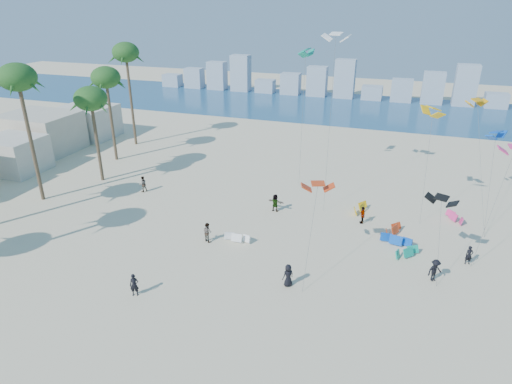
% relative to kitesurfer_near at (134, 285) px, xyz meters
% --- Properties ---
extents(ground, '(220.00, 220.00, 0.00)m').
position_rel_kitesurfer_near_xyz_m(ground, '(2.71, -4.26, -0.92)').
color(ground, beige).
rests_on(ground, ground).
extents(ocean, '(220.00, 220.00, 0.00)m').
position_rel_kitesurfer_near_xyz_m(ocean, '(2.71, 67.74, -0.92)').
color(ocean, navy).
rests_on(ocean, ground).
extents(kitesurfer_near, '(0.79, 0.68, 1.84)m').
position_rel_kitesurfer_near_xyz_m(kitesurfer_near, '(0.00, 0.00, 0.00)').
color(kitesurfer_near, black).
rests_on(kitesurfer_near, ground).
extents(kitesurfer_mid, '(1.13, 1.03, 1.87)m').
position_rel_kitesurfer_near_xyz_m(kitesurfer_mid, '(1.81, 9.24, 0.01)').
color(kitesurfer_mid, gray).
rests_on(kitesurfer_mid, ground).
extents(kitesurfers_far, '(35.35, 13.68, 1.93)m').
position_rel_kitesurfer_near_xyz_m(kitesurfers_far, '(9.70, 13.31, 0.02)').
color(kitesurfers_far, black).
rests_on(kitesurfers_far, ground).
extents(grounded_kites, '(21.65, 12.92, 0.91)m').
position_rel_kitesurfer_near_xyz_m(grounded_kites, '(16.64, 15.42, -0.50)').
color(grounded_kites, white).
rests_on(grounded_kites, ground).
extents(flying_kites, '(22.75, 24.20, 17.98)m').
position_rel_kitesurfer_near_xyz_m(flying_kites, '(17.56, 19.99, 10.67)').
color(flying_kites, red).
rests_on(flying_kites, ground).
extents(palm_row, '(8.43, 44.80, 15.08)m').
position_rel_kitesurfer_near_xyz_m(palm_row, '(-19.29, 11.90, 10.67)').
color(palm_row, brown).
rests_on(palm_row, ground).
extents(distant_skyline, '(85.00, 3.00, 8.40)m').
position_rel_kitesurfer_near_xyz_m(distant_skyline, '(1.52, 77.74, 2.17)').
color(distant_skyline, '#9EADBF').
rests_on(distant_skyline, ground).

